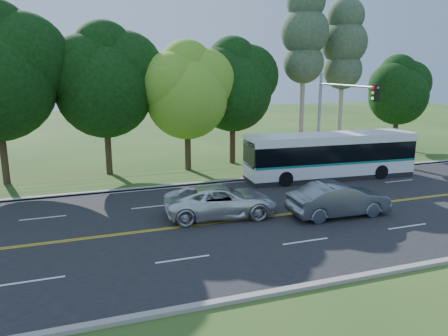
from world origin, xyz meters
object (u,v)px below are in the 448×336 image
object	(u,v)px
traffic_signal	(335,110)
sedan	(339,199)
suv	(221,201)
transit_bus	(330,156)

from	to	relation	value
traffic_signal	sedan	distance (m)	8.37
sedan	suv	bearing A→B (deg)	72.78
transit_bus	sedan	bearing A→B (deg)	-115.29
sedan	suv	size ratio (longest dim) A/B	0.91
transit_bus	suv	xyz separation A→B (m)	(-9.44, -4.89, -0.71)
traffic_signal	transit_bus	xyz separation A→B (m)	(0.03, 0.36, -3.15)
transit_bus	suv	world-z (taller)	transit_bus
sedan	suv	distance (m)	5.99
transit_bus	sedan	size ratio (longest dim) A/B	2.26
transit_bus	suv	size ratio (longest dim) A/B	2.06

